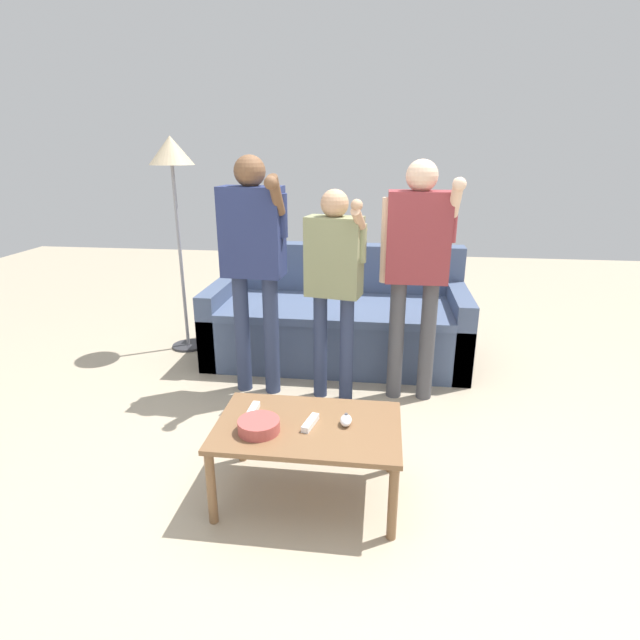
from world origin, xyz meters
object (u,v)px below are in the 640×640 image
object	(u,v)px
floor_lamp	(172,166)
player_center	(334,273)
couch	(337,321)
player_right	(417,256)
coffee_table	(308,434)
snack_bowl	(259,426)
game_remote_nunchuk	(346,420)
game_remote_wand_near	(310,423)
player_left	(253,250)
game_remote_wand_far	(252,411)

from	to	relation	value
floor_lamp	player_center	distance (m)	1.71
couch	player_center	bearing A→B (deg)	-86.77
couch	player_right	bearing A→B (deg)	-50.25
coffee_table	snack_bowl	size ratio (longest dim) A/B	4.51
snack_bowl	game_remote_nunchuk	world-z (taller)	snack_bowl
player_right	game_remote_wand_near	size ratio (longest dim) A/B	10.51
player_left	game_remote_wand_near	world-z (taller)	player_left
player_left	player_center	size ratio (longest dim) A/B	1.14
floor_lamp	player_right	xyz separation A→B (m)	(1.91, -0.71, -0.53)
couch	player_left	bearing A→B (deg)	-124.79
snack_bowl	game_remote_nunchuk	xyz separation A→B (m)	(0.40, 0.11, -0.01)
game_remote_nunchuk	game_remote_wand_near	xyz separation A→B (m)	(-0.17, -0.03, -0.01)
game_remote_wand_far	player_center	bearing A→B (deg)	72.97
game_remote_wand_far	player_right	bearing A→B (deg)	52.20
couch	player_left	world-z (taller)	player_left
player_right	player_left	bearing A→B (deg)	-178.23
floor_lamp	player_center	world-z (taller)	floor_lamp
game_remote_wand_near	player_right	bearing A→B (deg)	65.20
coffee_table	game_remote_wand_far	bearing A→B (deg)	167.36
coffee_table	player_left	bearing A→B (deg)	115.53
floor_lamp	game_remote_wand_far	world-z (taller)	floor_lamp
couch	snack_bowl	distance (m)	1.95
coffee_table	couch	bearing A→B (deg)	90.88
coffee_table	player_right	distance (m)	1.43
snack_bowl	floor_lamp	size ratio (longest dim) A/B	0.11
coffee_table	player_left	size ratio (longest dim) A/B	0.55
game_remote_nunchuk	player_center	xyz separation A→B (m)	(-0.17, 1.05, 0.47)
couch	game_remote_nunchuk	distance (m)	1.84
player_left	player_center	xyz separation A→B (m)	(0.55, -0.05, -0.13)
snack_bowl	game_remote_wand_near	bearing A→B (deg)	19.55
couch	player_center	world-z (taller)	player_center
floor_lamp	game_remote_wand_near	distance (m)	2.57
game_remote_nunchuk	player_center	world-z (taller)	player_center
coffee_table	snack_bowl	distance (m)	0.25
snack_bowl	game_remote_wand_near	world-z (taller)	snack_bowl
game_remote_nunchuk	floor_lamp	bearing A→B (deg)	129.99
player_left	game_remote_wand_near	xyz separation A→B (m)	(0.55, -1.12, -0.61)
player_left	snack_bowl	bearing A→B (deg)	-75.46
floor_lamp	game_remote_wand_near	size ratio (longest dim) A/B	11.54
couch	player_right	xyz separation A→B (m)	(0.58, -0.69, 0.71)
game_remote_wand_far	snack_bowl	bearing A→B (deg)	-65.10
player_right	game_remote_wand_far	world-z (taller)	player_right
coffee_table	snack_bowl	world-z (taller)	snack_bowl
coffee_table	game_remote_wand_near	bearing A→B (deg)	-32.79
coffee_table	player_left	xyz separation A→B (m)	(-0.53, 1.11, 0.68)
snack_bowl	player_center	size ratio (longest dim) A/B	0.14
player_center	player_right	world-z (taller)	player_right
snack_bowl	game_remote_wand_near	distance (m)	0.25
snack_bowl	game_remote_wand_far	xyz separation A→B (m)	(-0.07, 0.16, -0.01)
player_center	game_remote_wand_far	world-z (taller)	player_center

